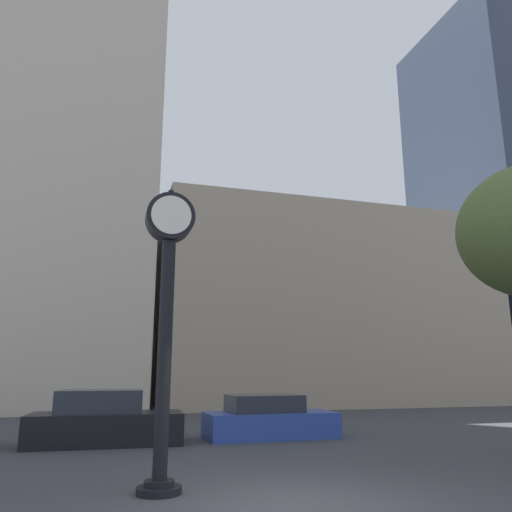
# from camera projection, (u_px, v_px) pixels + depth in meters

# --- Properties ---
(ground_plane) EXTENTS (200.00, 200.00, 0.00)m
(ground_plane) POSITION_uv_depth(u_px,v_px,m) (294.00, 509.00, 7.37)
(ground_plane) COLOR #38383D
(building_tall_tower) EXTENTS (15.90, 12.00, 41.57)m
(building_tall_tower) POSITION_uv_depth(u_px,v_px,m) (32.00, 73.00, 32.16)
(building_tall_tower) COLOR #BCB29E
(building_tall_tower) RESTS_ON ground_plane
(building_storefront_row) EXTENTS (21.32, 12.00, 12.00)m
(building_storefront_row) POSITION_uv_depth(u_px,v_px,m) (315.00, 312.00, 34.08)
(building_storefront_row) COLOR gray
(building_storefront_row) RESTS_ON ground_plane
(building_glass_modern) EXTENTS (9.64, 12.00, 31.12)m
(building_glass_modern) POSITION_uv_depth(u_px,v_px,m) (500.00, 202.00, 40.78)
(building_glass_modern) COLOR #2D384C
(building_glass_modern) RESTS_ON ground_plane
(street_clock) EXTENTS (0.90, 0.76, 5.37)m
(street_clock) POSITION_uv_depth(u_px,v_px,m) (167.00, 301.00, 9.01)
(street_clock) COLOR black
(street_clock) RESTS_ON ground_plane
(car_black) EXTENTS (4.27, 2.05, 1.49)m
(car_black) POSITION_uv_depth(u_px,v_px,m) (105.00, 421.00, 14.04)
(car_black) COLOR black
(car_black) RESTS_ON ground_plane
(car_blue) EXTENTS (4.04, 1.87, 1.29)m
(car_blue) POSITION_uv_depth(u_px,v_px,m) (269.00, 420.00, 15.44)
(car_blue) COLOR #28429E
(car_blue) RESTS_ON ground_plane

